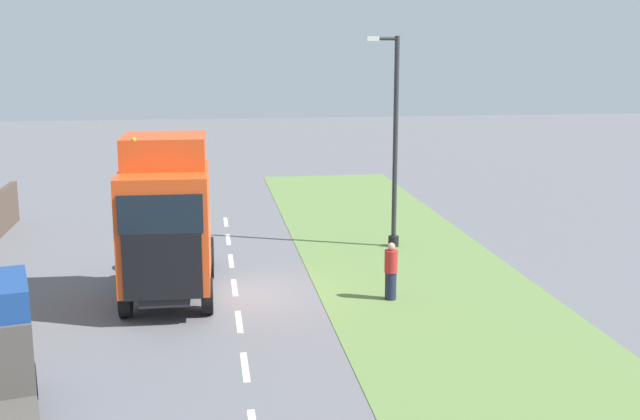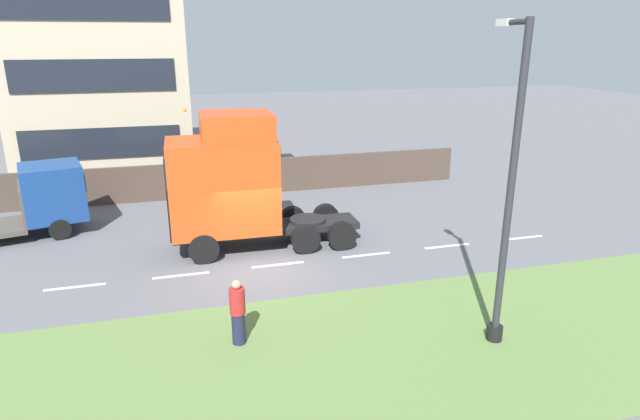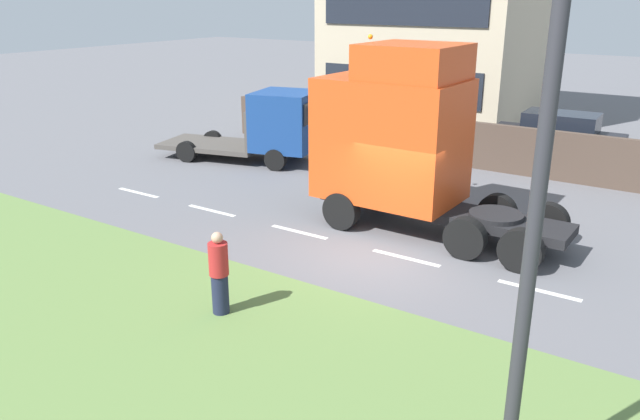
{
  "view_description": "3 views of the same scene",
  "coord_description": "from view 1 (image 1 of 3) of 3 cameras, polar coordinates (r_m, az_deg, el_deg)",
  "views": [
    {
      "loc": [
        0.78,
        23.58,
        7.46
      ],
      "look_at": [
        -2.45,
        1.14,
        2.79
      ],
      "focal_mm": 45.0,
      "sensor_mm": 36.0,
      "label": 1
    },
    {
      "loc": [
        -16.51,
        2.4,
        7.34
      ],
      "look_at": [
        -0.44,
        -2.07,
        1.98
      ],
      "focal_mm": 30.0,
      "sensor_mm": 36.0,
      "label": 2
    },
    {
      "loc": [
        -12.84,
        -6.67,
        6.11
      ],
      "look_at": [
        -1.6,
        0.76,
        1.43
      ],
      "focal_mm": 35.0,
      "sensor_mm": 36.0,
      "label": 3
    }
  ],
  "objects": [
    {
      "name": "lane_markings",
      "position": [
        25.41,
        -6.1,
        -5.49
      ],
      "size": [
        0.16,
        21.0,
        0.0
      ],
      "color": "white",
      "rests_on": "ground"
    },
    {
      "name": "grass_verge",
      "position": [
        25.64,
        7.54,
        -5.36
      ],
      "size": [
        7.0,
        44.0,
        0.01
      ],
      "color": "#607F42",
      "rests_on": "ground"
    },
    {
      "name": "lorry_cab",
      "position": [
        23.58,
        -10.87,
        -0.79
      ],
      "size": [
        2.69,
        6.87,
        5.07
      ],
      "rotation": [
        0.0,
        0.0,
        -0.02
      ],
      "color": "black",
      "rests_on": "ground"
    },
    {
      "name": "lamp_post",
      "position": [
        29.75,
        5.26,
        4.01
      ],
      "size": [
        1.32,
        0.4,
        7.79
      ],
      "color": "black",
      "rests_on": "ground"
    },
    {
      "name": "pedestrian",
      "position": [
        23.94,
        5.06,
        -4.4
      ],
      "size": [
        0.39,
        0.39,
        1.75
      ],
      "color": "#1E233D",
      "rests_on": "ground"
    },
    {
      "name": "ground_plane",
      "position": [
        24.74,
        -6.04,
        -5.97
      ],
      "size": [
        120.0,
        120.0,
        0.0
      ],
      "primitive_type": "plane",
      "color": "slate",
      "rests_on": "ground"
    }
  ]
}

